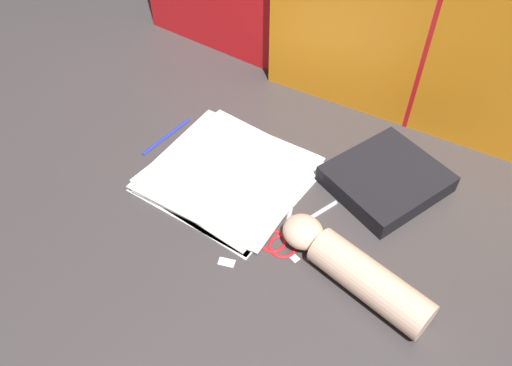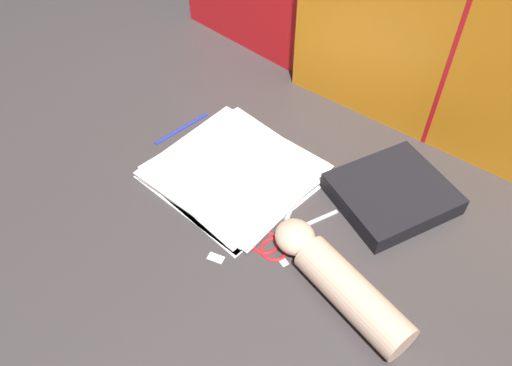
% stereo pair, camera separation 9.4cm
% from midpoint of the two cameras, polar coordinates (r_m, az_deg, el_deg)
% --- Properties ---
extents(ground_plane, '(6.00, 6.00, 0.00)m').
position_cam_midpoint_polar(ground_plane, '(0.98, -5.38, -3.12)').
color(ground_plane, '#3D3838').
extents(backdrop_panel_center, '(0.78, 0.09, 0.40)m').
position_cam_midpoint_polar(backdrop_panel_center, '(1.07, 18.60, 13.84)').
color(backdrop_panel_center, orange).
rests_on(backdrop_panel_center, ground_plane).
extents(paper_stack, '(0.32, 0.30, 0.02)m').
position_cam_midpoint_polar(paper_stack, '(1.03, -5.73, 0.84)').
color(paper_stack, white).
rests_on(paper_stack, ground_plane).
extents(book_closed, '(0.25, 0.26, 0.04)m').
position_cam_midpoint_polar(book_closed, '(1.02, 12.14, 0.32)').
color(book_closed, black).
rests_on(book_closed, ground_plane).
extents(scissors, '(0.10, 0.19, 0.01)m').
position_cam_midpoint_polar(scissors, '(0.93, 0.57, -5.74)').
color(scissors, silver).
rests_on(scissors, ground_plane).
extents(hand_forearm, '(0.30, 0.12, 0.07)m').
position_cam_midpoint_polar(hand_forearm, '(0.86, 8.12, -10.02)').
color(hand_forearm, beige).
rests_on(hand_forearm, ground_plane).
extents(paper_scrap_near, '(0.03, 0.03, 0.00)m').
position_cam_midpoint_polar(paper_scrap_near, '(0.91, -6.39, -9.16)').
color(paper_scrap_near, white).
rests_on(paper_scrap_near, ground_plane).
extents(paper_scrap_mid, '(0.02, 0.02, 0.00)m').
position_cam_midpoint_polar(paper_scrap_mid, '(0.91, 1.41, -8.69)').
color(paper_scrap_mid, white).
rests_on(paper_scrap_mid, ground_plane).
extents(paper_scrap_far, '(0.02, 0.02, 0.00)m').
position_cam_midpoint_polar(paper_scrap_far, '(0.93, -3.40, -6.92)').
color(paper_scrap_far, white).
rests_on(paper_scrap_far, ground_plane).
extents(pen, '(0.02, 0.15, 0.01)m').
position_cam_midpoint_polar(pen, '(1.14, -12.50, 5.20)').
color(pen, '#2333B2').
rests_on(pen, ground_plane).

